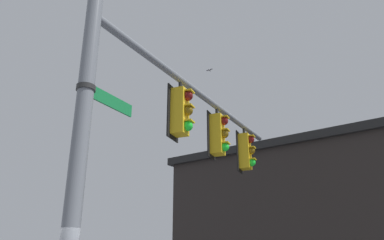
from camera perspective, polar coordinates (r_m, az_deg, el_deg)
name	(u,v)px	position (r m, az deg, el deg)	size (l,w,h in m)	color
signal_pole	(76,176)	(5.69, -16.89, -7.98)	(0.26, 0.26, 6.43)	slate
mast_arm	(204,97)	(9.49, 1.79, 3.44)	(0.16, 0.16, 7.71)	slate
traffic_light_nearest_pole	(181,112)	(8.29, -1.68, 1.27)	(0.54, 0.49, 1.31)	black
traffic_light_mid_inner	(218,134)	(9.79, 3.93, -2.17)	(0.54, 0.49, 1.31)	black
traffic_light_mid_outer	(246,151)	(11.39, 8.03, -4.67)	(0.54, 0.49, 1.31)	black
street_name_sign	(100,95)	(6.31, -13.65, 3.60)	(1.24, 0.32, 0.22)	#147238
bird_flying	(210,70)	(15.54, 2.64, 7.48)	(0.19, 0.28, 0.06)	gray
storefront_building	(339,234)	(17.01, 21.15, -15.60)	(10.86, 12.91, 6.29)	#282321
tree_by_storefront	(377,208)	(21.56, 25.96, -11.80)	(4.17, 4.17, 6.72)	#4C3823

